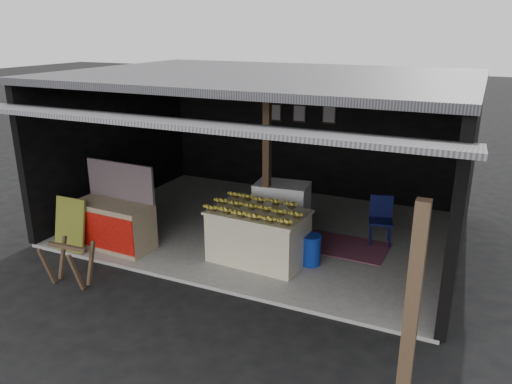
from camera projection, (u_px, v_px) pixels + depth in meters
The scene contains 13 objects.
ground at pixel (199, 287), 7.64m from camera, with size 80.00×80.00×0.00m, color black.
concrete_slab at pixel (265, 229), 9.78m from camera, with size 7.00×5.00×0.06m, color gray.
shophouse at pixel (272, 121), 9.41m from camera, with size 7.40×7.29×3.02m.
banana_table at pixel (258, 236), 8.26m from camera, with size 1.64×1.06×0.88m.
banana_pile at pixel (258, 206), 8.10m from camera, with size 1.47×0.88×0.17m, color gold, non-canonical shape.
white_crate at pixel (282, 211), 9.13m from camera, with size 1.01×0.74×1.05m.
neighbor_stall at pixel (113, 223), 8.79m from camera, with size 1.47×0.71×1.49m.
green_signboard at pixel (70, 225), 8.64m from camera, with size 0.63×0.04×0.94m, color black.
sawhorse at pixel (69, 260), 7.57m from camera, with size 0.70×0.62×0.67m.
water_barrel at pixel (311, 251), 8.18m from camera, with size 0.33×0.33×0.48m, color #0E2D9C.
plastic_chair at pixel (381, 216), 8.96m from camera, with size 0.49×0.49×0.86m.
magenta_rug at pixel (345, 246), 8.91m from camera, with size 1.50×1.00×0.01m, color maroon.
picture_frames at pixel (301, 113), 11.32m from camera, with size 1.62×0.04×0.46m.
Camera 1 is at (3.65, -5.80, 3.78)m, focal length 35.00 mm.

